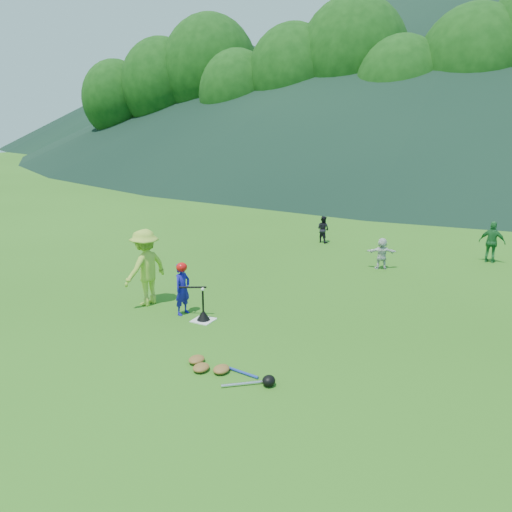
% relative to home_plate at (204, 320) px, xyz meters
% --- Properties ---
extents(ground, '(120.00, 120.00, 0.00)m').
position_rel_home_plate_xyz_m(ground, '(0.00, 0.00, -0.01)').
color(ground, '#2A5F15').
rests_on(ground, ground).
extents(home_plate, '(0.45, 0.45, 0.02)m').
position_rel_home_plate_xyz_m(home_plate, '(0.00, 0.00, 0.00)').
color(home_plate, silver).
rests_on(home_plate, ground).
extents(baseball, '(0.08, 0.08, 0.08)m').
position_rel_home_plate_xyz_m(baseball, '(0.00, 0.00, 0.73)').
color(baseball, white).
rests_on(baseball, batting_tee).
extents(batter_child, '(0.34, 0.47, 1.21)m').
position_rel_home_plate_xyz_m(batter_child, '(-0.64, 0.12, 0.59)').
color(batter_child, '#161592').
rests_on(batter_child, ground).
extents(adult_coach, '(0.84, 1.28, 1.85)m').
position_rel_home_plate_xyz_m(adult_coach, '(-1.80, 0.25, 0.92)').
color(adult_coach, '#A3C439').
rests_on(adult_coach, ground).
extents(fielder_b, '(0.57, 0.50, 0.98)m').
position_rel_home_plate_xyz_m(fielder_b, '(-0.30, 8.28, 0.48)').
color(fielder_b, black).
rests_on(fielder_b, ground).
extents(fielder_c, '(0.79, 0.39, 1.31)m').
position_rel_home_plate_xyz_m(fielder_c, '(5.32, 8.23, 0.64)').
color(fielder_c, '#206B2F').
rests_on(fielder_c, ground).
extents(fielder_d, '(0.93, 0.60, 0.96)m').
position_rel_home_plate_xyz_m(fielder_d, '(2.46, 5.91, 0.47)').
color(fielder_d, silver).
rests_on(fielder_d, ground).
extents(batting_tee, '(0.30, 0.30, 0.68)m').
position_rel_home_plate_xyz_m(batting_tee, '(0.00, 0.00, 0.12)').
color(batting_tee, black).
rests_on(batting_tee, home_plate).
extents(batter_gear, '(0.72, 0.29, 0.57)m').
position_rel_home_plate_xyz_m(batter_gear, '(-0.61, 0.12, 1.08)').
color(batter_gear, red).
rests_on(batter_gear, ground).
extents(equipment_pile, '(1.80, 0.74, 0.19)m').
position_rel_home_plate_xyz_m(equipment_pile, '(1.62, -1.85, 0.06)').
color(equipment_pile, olive).
rests_on(equipment_pile, ground).
extents(outfield_fence, '(70.07, 0.08, 1.33)m').
position_rel_home_plate_xyz_m(outfield_fence, '(0.00, 28.00, 0.69)').
color(outfield_fence, gray).
rests_on(outfield_fence, ground).
extents(tree_line, '(70.04, 11.40, 14.82)m').
position_rel_home_plate_xyz_m(tree_line, '(0.20, 33.83, 8.20)').
color(tree_line, '#382314').
rests_on(tree_line, ground).
extents(distant_hills, '(155.00, 140.00, 32.00)m').
position_rel_home_plate_xyz_m(distant_hills, '(-7.63, 81.81, 14.97)').
color(distant_hills, black).
rests_on(distant_hills, ground).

